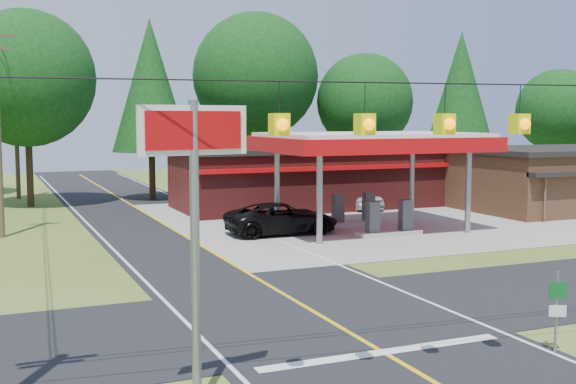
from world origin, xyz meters
name	(u,v)px	position (x,y,z in m)	size (l,w,h in m)	color
ground	(319,315)	(0.00, 0.00, 0.00)	(120.00, 120.00, 0.00)	#486323
main_highway	(319,315)	(0.00, 0.00, 0.01)	(8.00, 120.00, 0.02)	black
cross_road	(319,315)	(0.00, 0.00, 0.01)	(70.00, 7.00, 0.02)	black
lane_center_yellow	(319,315)	(0.00, 0.00, 0.03)	(0.15, 110.00, 0.00)	yellow
gas_canopy	(371,145)	(9.00, 13.00, 4.27)	(10.60, 7.40, 4.88)	gray
convenience_store	(306,177)	(10.00, 22.98, 1.92)	(16.40, 7.55, 3.80)	maroon
utility_pole_north	(16,130)	(-6.50, 35.00, 4.75)	(0.30, 0.30, 9.50)	#473828
overhead_beacons	(406,88)	(-1.00, -6.00, 6.21)	(17.04, 2.04, 1.03)	black
treeline_backdrop	(156,86)	(0.82, 24.01, 7.49)	(70.27, 51.59, 13.30)	#332316
suv_car	(282,219)	(4.50, 13.69, 0.76)	(5.47, 5.47, 1.52)	black
sedan_car	(362,196)	(12.87, 20.90, 0.76)	(4.45, 4.45, 1.51)	silver
big_stop_sign	(194,186)	(-5.00, -5.01, 4.34)	(2.20, 0.46, 5.96)	gray
route_sign_post	(557,305)	(3.80, -5.21, 1.19)	(0.39, 0.20, 2.00)	gray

